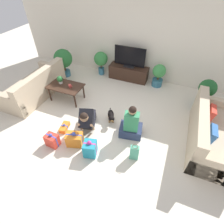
{
  "coord_description": "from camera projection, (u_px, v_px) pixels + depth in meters",
  "views": [
    {
      "loc": [
        1.35,
        -2.79,
        3.23
      ],
      "look_at": [
        0.19,
        0.06,
        0.45
      ],
      "focal_mm": 28.0,
      "sensor_mm": 36.0,
      "label": 1
    }
  ],
  "objects": [
    {
      "name": "potted_plant_back_left",
      "position": [
        101.0,
        60.0,
        5.99
      ],
      "size": [
        0.47,
        0.47,
        0.82
      ],
      "color": "#336B84",
      "rests_on": "ground_plane"
    },
    {
      "name": "sofa_right",
      "position": [
        210.0,
        133.0,
        3.85
      ],
      "size": [
        0.89,
        1.99,
        0.85
      ],
      "rotation": [
        0.0,
        0.0,
        1.57
      ],
      "color": "#C6B293",
      "rests_on": "ground_plane"
    },
    {
      "name": "gift_box_c",
      "position": [
        52.0,
        140.0,
        3.89
      ],
      "size": [
        0.29,
        0.23,
        0.37
      ],
      "rotation": [
        0.0,
        0.0,
        -0.07
      ],
      "color": "red",
      "rests_on": "ground_plane"
    },
    {
      "name": "gift_box_b",
      "position": [
        75.0,
        139.0,
        3.91
      ],
      "size": [
        0.41,
        0.34,
        0.38
      ],
      "rotation": [
        0.0,
        0.0,
        0.29
      ],
      "color": "orange",
      "rests_on": "ground_plane"
    },
    {
      "name": "tabletop_plant",
      "position": [
        60.0,
        79.0,
        4.95
      ],
      "size": [
        0.17,
        0.17,
        0.22
      ],
      "color": "beige",
      "rests_on": "coffee_table"
    },
    {
      "name": "wall_back",
      "position": [
        137.0,
        38.0,
        5.39
      ],
      "size": [
        8.4,
        0.06,
        2.6
      ],
      "color": "silver",
      "rests_on": "ground_plane"
    },
    {
      "name": "potted_plant_back_right",
      "position": [
        159.0,
        74.0,
        5.51
      ],
      "size": [
        0.41,
        0.41,
        0.74
      ],
      "color": "#336B84",
      "rests_on": "ground_plane"
    },
    {
      "name": "potted_plant_corner_right",
      "position": [
        206.0,
        92.0,
        4.69
      ],
      "size": [
        0.46,
        0.46,
        0.84
      ],
      "color": "#336B84",
      "rests_on": "ground_plane"
    },
    {
      "name": "person_kneeling",
      "position": [
        87.0,
        119.0,
        4.15
      ],
      "size": [
        0.53,
        0.78,
        0.74
      ],
      "rotation": [
        0.0,
        0.0,
        0.32
      ],
      "color": "#23232D",
      "rests_on": "ground_plane"
    },
    {
      "name": "person_sitting",
      "position": [
        131.0,
        125.0,
        4.01
      ],
      "size": [
        0.58,
        0.54,
        0.9
      ],
      "rotation": [
        0.0,
        0.0,
        3.32
      ],
      "color": "#283351",
      "rests_on": "ground_plane"
    },
    {
      "name": "sofa_left",
      "position": [
        35.0,
        87.0,
        5.19
      ],
      "size": [
        0.89,
        1.99,
        0.85
      ],
      "rotation": [
        0.0,
        0.0,
        -1.57
      ],
      "color": "#C6B293",
      "rests_on": "ground_plane"
    },
    {
      "name": "mug",
      "position": [
        70.0,
        86.0,
        4.84
      ],
      "size": [
        0.12,
        0.08,
        0.09
      ],
      "color": "#B23D38",
      "rests_on": "coffee_table"
    },
    {
      "name": "gift_box_a",
      "position": [
        90.0,
        148.0,
        3.7
      ],
      "size": [
        0.32,
        0.32,
        0.42
      ],
      "rotation": [
        0.0,
        0.0,
        0.25
      ],
      "color": "teal",
      "rests_on": "ground_plane"
    },
    {
      "name": "potted_plant_corner_left",
      "position": [
        63.0,
        60.0,
        5.88
      ],
      "size": [
        0.61,
        0.61,
        0.95
      ],
      "color": "#336B84",
      "rests_on": "ground_plane"
    },
    {
      "name": "gift_bag_a",
      "position": [
        134.0,
        152.0,
        3.61
      ],
      "size": [
        0.2,
        0.14,
        0.4
      ],
      "rotation": [
        0.0,
        0.0,
        0.22
      ],
      "color": "#4CA384",
      "rests_on": "ground_plane"
    },
    {
      "name": "gift_box_d",
      "position": [
        65.0,
        127.0,
        4.32
      ],
      "size": [
        0.23,
        0.37,
        0.16
      ],
      "rotation": [
        0.0,
        0.0,
        0.2
      ],
      "color": "orange",
      "rests_on": "ground_plane"
    },
    {
      "name": "ground_plane",
      "position": [
        104.0,
        125.0,
        4.46
      ],
      "size": [
        16.0,
        16.0,
        0.0
      ],
      "primitive_type": "plane",
      "color": "beige"
    },
    {
      "name": "tv",
      "position": [
        130.0,
        58.0,
        5.6
      ],
      "size": [
        1.02,
        0.2,
        0.66
      ],
      "color": "black",
      "rests_on": "tv_console"
    },
    {
      "name": "dog",
      "position": [
        111.0,
        116.0,
        4.43
      ],
      "size": [
        0.3,
        0.47,
        0.3
      ],
      "rotation": [
        0.0,
        0.0,
        0.47
      ],
      "color": "black",
      "rests_on": "ground_plane"
    },
    {
      "name": "tv_console",
      "position": [
        129.0,
        73.0,
        5.95
      ],
      "size": [
        1.3,
        0.43,
        0.46
      ],
      "color": "#382319",
      "rests_on": "ground_plane"
    },
    {
      "name": "coffee_table",
      "position": [
        66.0,
        87.0,
        4.97
      ],
      "size": [
        0.97,
        0.6,
        0.47
      ],
      "color": "#382319",
      "rests_on": "ground_plane"
    }
  ]
}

